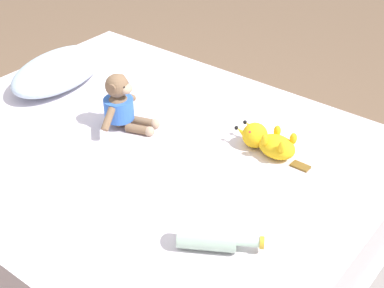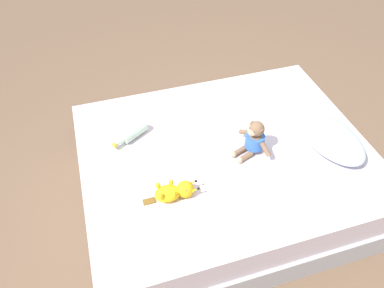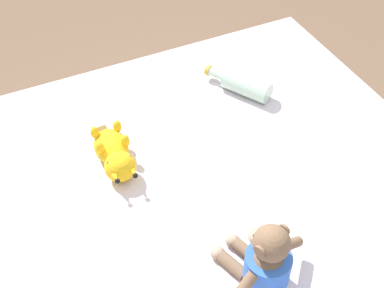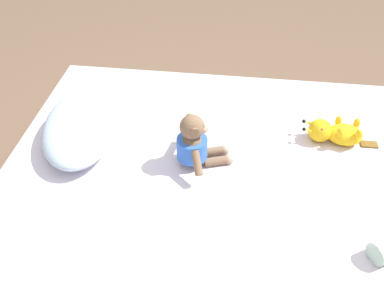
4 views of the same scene
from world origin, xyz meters
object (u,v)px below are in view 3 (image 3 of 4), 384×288
Objects in this scene: bed at (244,272)px; glass_bottle at (244,85)px; plush_yellow_creature at (115,154)px; plush_monkey at (265,261)px.

glass_bottle is (-0.29, -0.55, 0.27)m from bed.
glass_bottle is at bearing -165.67° from plush_yellow_creature.
plush_monkey is 0.79m from glass_bottle.
plush_monkey is 0.86× the size of plush_yellow_creature.
plush_yellow_creature reaches higher than glass_bottle.
bed is at bearing 122.78° from plush_yellow_creature.
plush_monkey reaches higher than glass_bottle.
plush_monkey is (0.06, 0.16, 0.33)m from bed.
plush_monkey is at bearing 64.17° from glass_bottle.
bed is 0.37m from plush_monkey.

